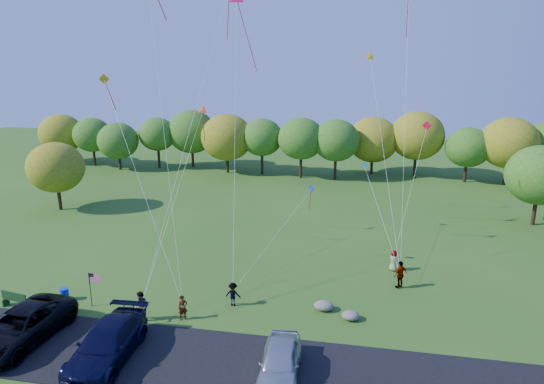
{
  "coord_description": "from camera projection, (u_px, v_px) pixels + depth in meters",
  "views": [
    {
      "loc": [
        8.08,
        -24.41,
        15.12
      ],
      "look_at": [
        2.32,
        6.0,
        6.44
      ],
      "focal_mm": 32.0,
      "sensor_mm": 36.0,
      "label": 1
    }
  ],
  "objects": [
    {
      "name": "ground",
      "position": [
        215.0,
        322.0,
        28.62
      ],
      "size": [
        140.0,
        140.0,
        0.0
      ],
      "primitive_type": "plane",
      "color": "#2E5819",
      "rests_on": "ground"
    },
    {
      "name": "asphalt_lane",
      "position": [
        191.0,
        362.0,
        24.83
      ],
      "size": [
        44.0,
        6.0,
        0.06
      ],
      "primitive_type": "cube",
      "color": "black",
      "rests_on": "ground"
    },
    {
      "name": "treeline",
      "position": [
        304.0,
        142.0,
        61.26
      ],
      "size": [
        76.06,
        27.56,
        8.31
      ],
      "color": "#351D13",
      "rests_on": "ground"
    },
    {
      "name": "minivan_dark",
      "position": [
        21.0,
        326.0,
        26.32
      ],
      "size": [
        3.51,
        6.75,
        1.82
      ],
      "primitive_type": "imported",
      "rotation": [
        0.0,
        0.0,
        -0.08
      ],
      "color": "black",
      "rests_on": "asphalt_lane"
    },
    {
      "name": "minivan_navy",
      "position": [
        107.0,
        344.0,
        24.72
      ],
      "size": [
        2.81,
        6.3,
        1.8
      ],
      "primitive_type": "imported",
      "rotation": [
        0.0,
        0.0,
        0.05
      ],
      "color": "black",
      "rests_on": "asphalt_lane"
    },
    {
      "name": "minivan_silver",
      "position": [
        280.0,
        362.0,
        23.41
      ],
      "size": [
        2.18,
        4.88,
        1.63
      ],
      "primitive_type": "imported",
      "rotation": [
        0.0,
        0.0,
        0.05
      ],
      "color": "#B0B5BC",
      "rests_on": "asphalt_lane"
    },
    {
      "name": "flyer_a",
      "position": [
        183.0,
        308.0,
        28.67
      ],
      "size": [
        0.67,
        0.63,
        1.54
      ],
      "primitive_type": "imported",
      "rotation": [
        0.0,
        0.0,
        0.62
      ],
      "color": "#4C4C59",
      "rests_on": "ground"
    },
    {
      "name": "flyer_b",
      "position": [
        141.0,
        307.0,
        28.42
      ],
      "size": [
        1.16,
        1.14,
        1.88
      ],
      "primitive_type": "imported",
      "rotation": [
        0.0,
        0.0,
        -0.71
      ],
      "color": "#4C4C59",
      "rests_on": "ground"
    },
    {
      "name": "flyer_c",
      "position": [
        233.0,
        294.0,
        30.32
      ],
      "size": [
        0.99,
        0.57,
        1.53
      ],
      "primitive_type": "imported",
      "rotation": [
        0.0,
        0.0,
        3.15
      ],
      "color": "#4C4C59",
      "rests_on": "ground"
    },
    {
      "name": "flyer_d",
      "position": [
        400.0,
        275.0,
        32.59
      ],
      "size": [
        1.15,
        1.11,
        1.93
      ],
      "primitive_type": "imported",
      "rotation": [
        0.0,
        0.0,
        3.88
      ],
      "color": "#4C4C59",
      "rests_on": "ground"
    },
    {
      "name": "flyer_e",
      "position": [
        393.0,
        261.0,
        35.24
      ],
      "size": [
        0.92,
        0.87,
        1.58
      ],
      "primitive_type": "imported",
      "rotation": [
        0.0,
        0.0,
        2.48
      ],
      "color": "#4C4C59",
      "rests_on": "ground"
    },
    {
      "name": "park_bench",
      "position": [
        15.0,
        299.0,
        30.1
      ],
      "size": [
        1.94,
        0.64,
        1.07
      ],
      "rotation": [
        0.0,
        0.0,
        -0.17
      ],
      "color": "#153C16",
      "rests_on": "ground"
    },
    {
      "name": "trash_barrel",
      "position": [
        65.0,
        294.0,
        31.08
      ],
      "size": [
        0.53,
        0.53,
        0.8
      ],
      "primitive_type": "cylinder",
      "color": "#0E29DB",
      "rests_on": "ground"
    },
    {
      "name": "flag_assembly",
      "position": [
        93.0,
        282.0,
        29.96
      ],
      "size": [
        0.84,
        0.54,
        2.26
      ],
      "color": "black",
      "rests_on": "ground"
    },
    {
      "name": "boulder_near",
      "position": [
        324.0,
        306.0,
        29.86
      ],
      "size": [
        1.2,
        0.94,
        0.6
      ],
      "primitive_type": "ellipsoid",
      "color": "gray",
      "rests_on": "ground"
    },
    {
      "name": "boulder_far",
      "position": [
        350.0,
        315.0,
        28.78
      ],
      "size": [
        1.05,
        0.88,
        0.55
      ],
      "primitive_type": "ellipsoid",
      "color": "gray",
      "rests_on": "ground"
    },
    {
      "name": "kites_aloft",
      "position": [
        262.0,
        21.0,
        36.69
      ],
      "size": [
        23.69,
        10.17,
        15.84
      ],
      "color": "#C7165A",
      "rests_on": "ground"
    }
  ]
}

